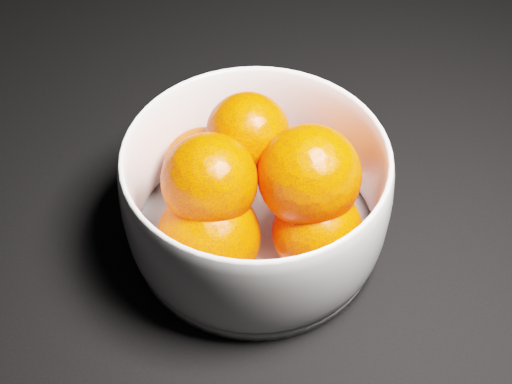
{
  "coord_description": "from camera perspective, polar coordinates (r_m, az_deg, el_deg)",
  "views": [
    {
      "loc": [
        0.09,
        -0.11,
        0.46
      ],
      "look_at": [
        0.09,
        0.25,
        0.06
      ],
      "focal_mm": 50.0,
      "sensor_mm": 36.0,
      "label": 1
    }
  ],
  "objects": [
    {
      "name": "bowl",
      "position": [
        0.55,
        0.0,
        -0.35
      ],
      "size": [
        0.2,
        0.2,
        0.1
      ],
      "rotation": [
        0.0,
        0.0,
        0.39
      ],
      "color": "white",
      "rests_on": "ground"
    },
    {
      "name": "orange_pile",
      "position": [
        0.54,
        -0.03,
        0.3
      ],
      "size": [
        0.15,
        0.14,
        0.12
      ],
      "color": "#FF3700",
      "rests_on": "bowl"
    }
  ]
}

